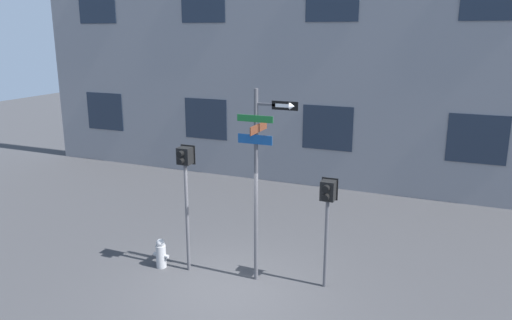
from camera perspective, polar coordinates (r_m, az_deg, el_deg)
The scene contains 5 objects.
ground_plane at distance 11.17m, azimuth -3.16°, elevation -14.68°, with size 60.00×60.00×0.00m, color #38383A.
street_sign_pole at distance 10.62m, azimuth 0.35°, elevation -1.06°, with size 1.32×0.89×4.31m.
pedestrian_signal_left at distance 11.27m, azimuth -8.06°, elevation -1.80°, with size 0.36×0.40×2.98m.
pedestrian_signal_right at distance 10.63m, azimuth 8.16°, elevation -4.97°, with size 0.35×0.40×2.45m.
fire_hydrant at distance 12.19m, azimuth -10.81°, elevation -10.47°, with size 0.40×0.24×0.72m.
Camera 1 is at (4.32, -8.74, 5.44)m, focal length 35.00 mm.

